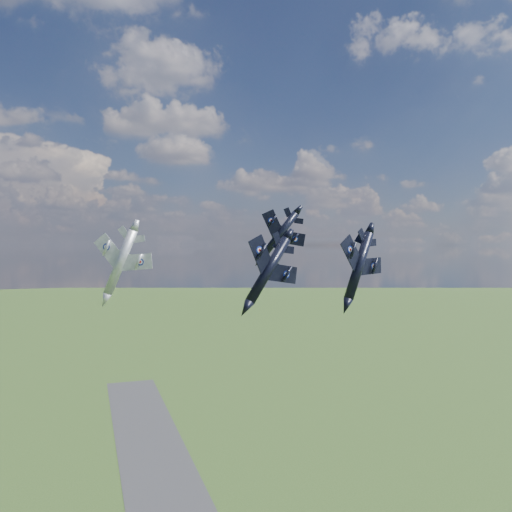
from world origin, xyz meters
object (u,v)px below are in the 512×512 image
object	(u,v)px
jet_right_navy	(359,266)
jet_high_navy	(279,235)
jet_left_silver	(121,262)
jet_lead_navy	(268,270)

from	to	relation	value
jet_right_navy	jet_high_navy	world-z (taller)	jet_high_navy
jet_left_silver	jet_high_navy	bearing A→B (deg)	49.13
jet_lead_navy	jet_high_navy	xyz separation A→B (m)	(12.98, 28.53, 6.05)
jet_right_navy	jet_high_navy	bearing A→B (deg)	68.78
jet_high_navy	jet_left_silver	world-z (taller)	jet_high_navy
jet_lead_navy	jet_high_navy	bearing A→B (deg)	49.10
jet_high_navy	jet_left_silver	xyz separation A→B (m)	(-34.28, -15.79, -5.00)
jet_right_navy	jet_left_silver	world-z (taller)	jet_left_silver
jet_right_navy	jet_left_silver	distance (m)	38.53
jet_right_navy	jet_lead_navy	bearing A→B (deg)	131.55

